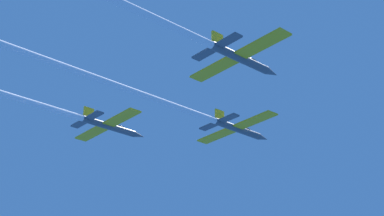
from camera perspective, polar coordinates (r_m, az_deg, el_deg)
jet_lead at (r=102.35m, az=-3.33°, el=0.75°), size 19.76×67.09×3.27m
jet_left_wing at (r=107.26m, az=-17.91°, el=1.27°), size 19.76×71.67×3.27m
jet_right_wing at (r=80.15m, az=-5.38°, el=9.51°), size 19.76×67.12×3.27m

